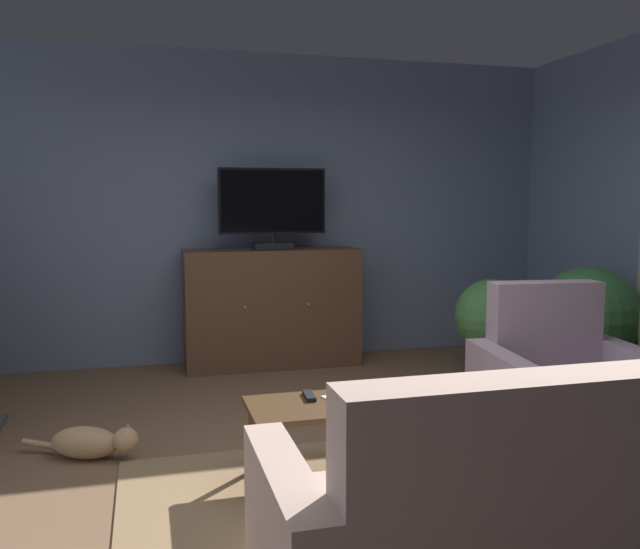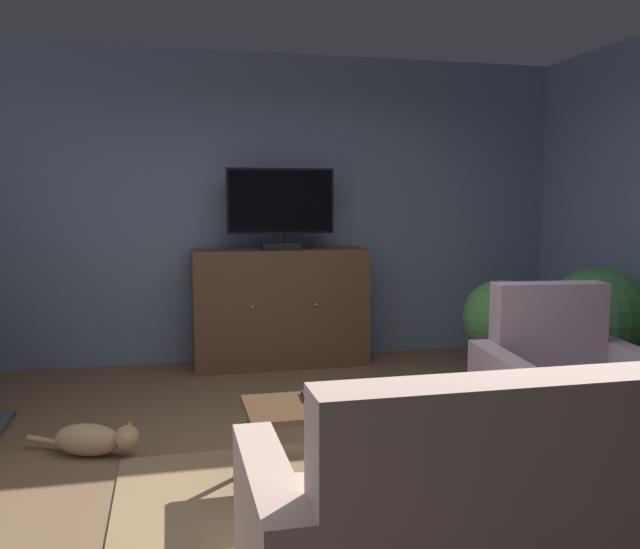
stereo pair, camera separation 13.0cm
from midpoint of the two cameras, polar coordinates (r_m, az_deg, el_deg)
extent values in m
cube|color=brown|center=(3.69, 3.14, -17.77)|extent=(6.34, 6.30, 0.04)
cube|color=slate|center=(6.20, -4.29, 5.71)|extent=(6.34, 0.10, 2.83)
cube|color=#8E704C|center=(3.39, 3.67, -19.57)|extent=(2.24, 1.74, 0.01)
cube|color=#402A1C|center=(6.05, -2.82, -7.55)|extent=(1.50, 0.40, 0.06)
cube|color=brown|center=(5.95, -2.84, -2.87)|extent=(1.56, 0.46, 1.06)
sphere|color=tan|center=(5.66, -5.20, -2.83)|extent=(0.03, 0.03, 0.03)
sphere|color=tan|center=(5.76, 0.34, -2.64)|extent=(0.03, 0.03, 0.03)
cube|color=black|center=(5.84, -2.79, 2.48)|extent=(0.34, 0.20, 0.06)
cylinder|color=black|center=(5.83, -2.79, 3.17)|extent=(0.04, 0.04, 0.08)
cube|color=black|center=(5.82, -2.81, 6.38)|extent=(0.95, 0.05, 0.57)
cube|color=black|center=(5.79, -2.76, 6.38)|extent=(0.91, 0.01, 0.53)
cube|color=#4C331E|center=(3.55, 1.59, -11.28)|extent=(0.86, 0.48, 0.03)
cylinder|color=#4C331E|center=(3.90, 6.36, -12.99)|extent=(0.04, 0.04, 0.40)
cylinder|color=#4C331E|center=(3.73, -4.97, -13.91)|extent=(0.04, 0.04, 0.40)
cylinder|color=#4C331E|center=(3.57, 8.46, -14.90)|extent=(0.04, 0.04, 0.40)
cylinder|color=#4C331E|center=(3.38, -4.01, -16.10)|extent=(0.04, 0.04, 0.40)
cube|color=black|center=(3.63, -0.06, -10.46)|extent=(0.06, 0.17, 0.02)
cube|color=silver|center=(3.64, 3.89, -10.58)|extent=(0.36, 0.31, 0.01)
cube|color=#BC9E8E|center=(2.18, 17.83, -15.72)|extent=(1.23, 0.20, 0.56)
cube|color=#BC9E8E|center=(2.94, 26.33, -17.92)|extent=(0.15, 0.86, 0.62)
cube|color=slate|center=(2.52, 20.38, -16.62)|extent=(0.37, 0.16, 0.36)
cube|color=#AD93A3|center=(4.10, 21.98, -12.14)|extent=(0.78, 0.97, 0.44)
cube|color=#AD93A3|center=(4.29, 19.99, -4.39)|extent=(0.70, 0.26, 0.56)
cube|color=#AD93A3|center=(3.90, 16.67, -11.37)|extent=(0.23, 0.90, 0.64)
cylinder|color=slate|center=(5.75, 23.30, -8.02)|extent=(0.30, 0.30, 0.22)
sphere|color=#3D7F42|center=(5.65, 23.51, -3.46)|extent=(0.80, 0.80, 0.80)
cylinder|color=#99664C|center=(5.79, 15.86, -7.45)|extent=(0.40, 0.40, 0.25)
sphere|color=#4C8E47|center=(5.71, 15.98, -3.54)|extent=(0.62, 0.62, 0.62)
ellipsoid|color=tan|center=(4.19, -18.64, -13.42)|extent=(0.44, 0.32, 0.19)
sphere|color=tan|center=(4.07, -15.47, -13.45)|extent=(0.14, 0.14, 0.14)
cone|color=tan|center=(4.08, -15.28, -12.42)|extent=(0.04, 0.04, 0.04)
cone|color=tan|center=(4.02, -15.73, -12.74)|extent=(0.04, 0.04, 0.04)
cylinder|color=tan|center=(4.37, -21.98, -13.21)|extent=(0.22, 0.12, 0.06)
camera|label=1|loc=(0.06, -89.02, 0.11)|focal=36.92mm
camera|label=2|loc=(0.06, 90.98, -0.11)|focal=36.92mm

